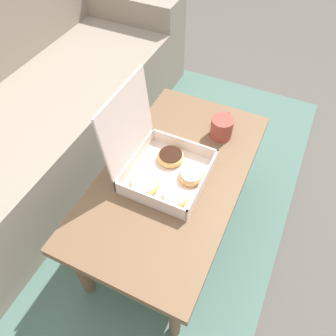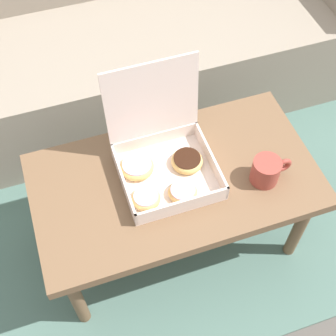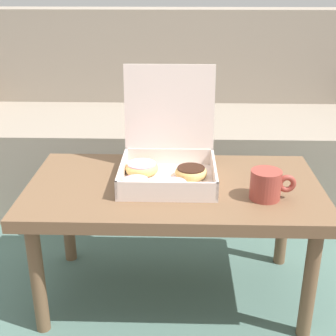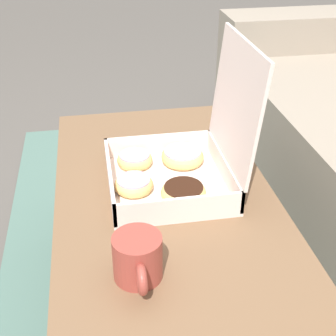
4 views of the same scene
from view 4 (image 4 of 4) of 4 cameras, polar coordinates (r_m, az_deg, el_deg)
name	(u,v)px [view 4 (image 4 of 4)]	position (r m, az deg, el deg)	size (l,w,h in m)	color
ground_plane	(200,310)	(1.44, 3.92, -16.85)	(12.00, 12.00, 0.00)	#514C47
area_rug	(297,295)	(1.52, 15.42, -14.73)	(2.50, 1.79, 0.01)	#4C6B60
coffee_table	(164,207)	(1.16, -0.47, -4.76)	(0.94, 0.52, 0.43)	brown
pastry_box	(178,162)	(1.13, 1.20, 0.75)	(0.31, 0.32, 0.35)	silver
coffee_mug	(138,258)	(0.88, -3.70, -10.95)	(0.14, 0.09, 0.09)	#993D33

